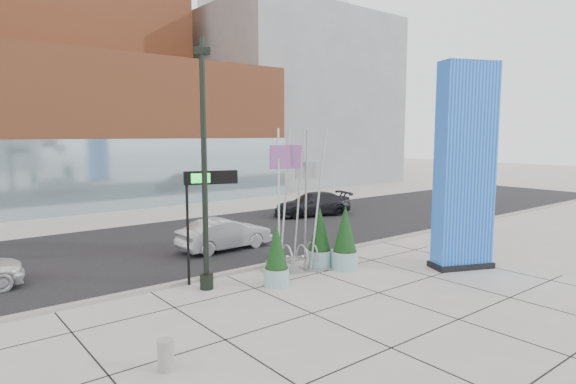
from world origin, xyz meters
TOP-DOWN VIEW (x-y plane):
  - ground at (0.00, 0.00)m, footprint 160.00×160.00m
  - street_asphalt at (0.00, 10.00)m, footprint 80.00×12.00m
  - curb_edge at (0.00, 4.00)m, footprint 80.00×0.30m
  - tower_podium at (1.00, 27.00)m, footprint 34.00×10.00m
  - tower_glass_front at (1.00, 22.20)m, footprint 34.00×0.60m
  - building_grey_parking at (26.00, 32.00)m, footprint 20.00×18.00m
  - blue_pylon at (9.00, -0.96)m, footprint 2.66×1.96m
  - lamp_post at (-0.33, 3.00)m, footprint 0.58×0.46m
  - public_art_sculpture at (3.52, 2.87)m, footprint 2.66×1.73m
  - concrete_bollard at (-3.90, -1.55)m, footprint 0.37×0.37m
  - overhead_street_sign at (0.10, 3.80)m, footprint 1.86×0.75m
  - round_planter_east at (4.63, 2.66)m, footprint 0.98×0.98m
  - round_planter_mid at (5.20, 1.80)m, footprint 1.03×1.03m
  - round_planter_west at (1.80, 1.80)m, footprint 0.89×0.89m
  - car_silver_mid at (3.13, 7.52)m, footprint 4.44×1.66m
  - car_dark_east at (12.57, 12.09)m, footprint 5.53×3.27m

SIDE VIEW (x-z plane):
  - ground at x=0.00m, z-range 0.00..0.00m
  - street_asphalt at x=0.00m, z-range 0.00..0.02m
  - curb_edge at x=0.00m, z-range 0.00..0.12m
  - concrete_bollard at x=-3.90m, z-range 0.00..0.72m
  - car_silver_mid at x=3.13m, z-range 0.00..1.45m
  - car_dark_east at x=12.57m, z-range 0.00..1.50m
  - round_planter_west at x=1.80m, z-range -0.06..2.18m
  - round_planter_east at x=4.63m, z-range -0.07..2.38m
  - round_planter_mid at x=5.20m, z-range -0.07..2.49m
  - public_art_sculpture at x=3.52m, z-range -1.33..4.25m
  - tower_glass_front at x=1.00m, z-range 0.00..5.00m
  - lamp_post at x=-0.33m, z-range -0.77..7.68m
  - overhead_street_sign at x=0.10m, z-range 1.45..5.49m
  - blue_pylon at x=9.00m, z-range -0.14..7.97m
  - tower_podium at x=1.00m, z-range 0.00..11.00m
  - building_grey_parking at x=26.00m, z-range 0.00..18.00m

